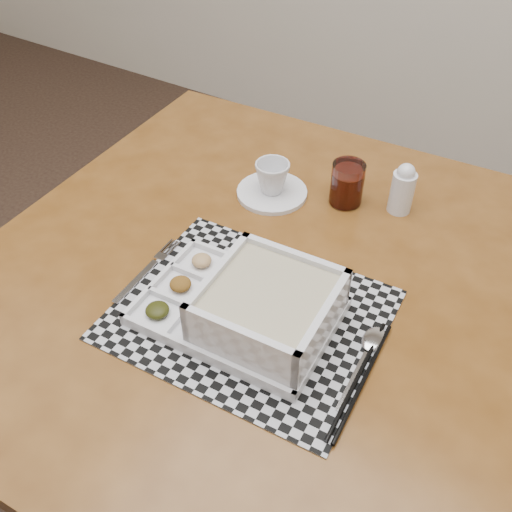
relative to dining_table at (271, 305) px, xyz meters
The scene contains 10 objects.
dining_table is the anchor object (origin of this frame).
placemat 0.14m from the dining_table, 80.20° to the right, with size 0.43×0.36×0.00m, color #A8A9B0.
serving_tray 0.18m from the dining_table, 68.44° to the right, with size 0.33×0.24×0.10m.
fork 0.24m from the dining_table, 150.70° to the right, with size 0.03×0.19×0.00m.
spoon 0.24m from the dining_table, 15.87° to the right, with size 0.04×0.18×0.01m.
chopsticks 0.28m from the dining_table, 29.60° to the right, with size 0.03×0.24×0.01m.
saucer 0.26m from the dining_table, 120.36° to the left, with size 0.15×0.15×0.01m, color silver.
cup 0.27m from the dining_table, 120.36° to the left, with size 0.07×0.07×0.07m, color silver.
juice_glass 0.30m from the dining_table, 85.54° to the left, with size 0.07×0.07×0.09m.
creamer_bottle 0.35m from the dining_table, 67.19° to the left, with size 0.05×0.05×0.11m.
Camera 1 is at (1.21, 0.05, 1.53)m, focal length 40.00 mm.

